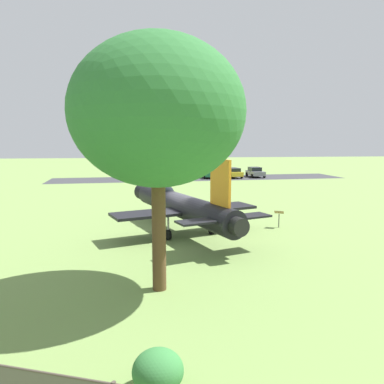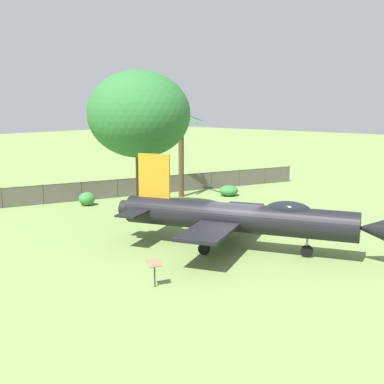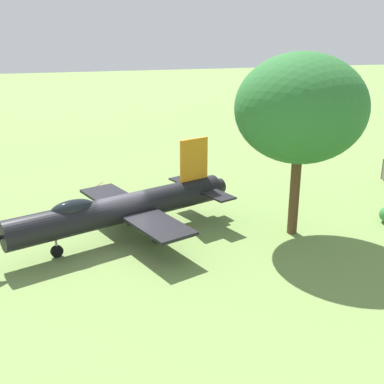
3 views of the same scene
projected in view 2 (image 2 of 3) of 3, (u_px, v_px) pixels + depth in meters
ground_plane at (235, 249)px, 25.71m from camera, size 200.00×200.00×0.00m
display_jet at (243, 217)px, 25.28m from camera, size 13.54×9.14×4.78m
shade_tree at (139, 115)px, 31.53m from camera, size 6.66×6.41×9.50m
palm_tree at (181, 152)px, 39.57m from camera, size 3.50×3.95×6.95m
perimeter_fence at (150, 185)px, 41.09m from camera, size 10.40×27.22×1.49m
shrub_near_fence at (229, 191)px, 40.50m from camera, size 1.50×1.60×0.85m
shrub_by_tree at (87, 199)px, 36.68m from camera, size 1.18×1.19×0.98m
info_plaque at (155, 267)px, 20.33m from camera, size 0.61×0.71×1.14m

